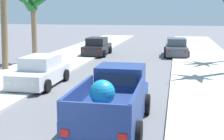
% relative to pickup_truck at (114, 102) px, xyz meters
% --- Properties ---
extents(sidewalk_left, '(4.68, 60.00, 0.12)m').
position_rel_pickup_truck_xyz_m(sidewalk_left, '(-6.73, 7.39, -0.74)').
color(sidewalk_left, '#B2AFA8').
rests_on(sidewalk_left, ground).
extents(sidewalk_right, '(4.68, 60.00, 0.12)m').
position_rel_pickup_truck_xyz_m(sidewalk_right, '(4.09, 7.39, -0.74)').
color(sidewalk_right, '#B2AFA8').
rests_on(sidewalk_right, ground).
extents(curb_left, '(0.16, 60.00, 0.10)m').
position_rel_pickup_truck_xyz_m(curb_left, '(-5.79, 7.39, -0.75)').
color(curb_left, silver).
rests_on(curb_left, ground).
extents(curb_right, '(0.16, 60.00, 0.10)m').
position_rel_pickup_truck_xyz_m(curb_right, '(3.15, 7.39, -0.75)').
color(curb_right, silver).
rests_on(curb_right, ground).
extents(pickup_truck, '(2.25, 5.23, 1.80)m').
position_rel_pickup_truck_xyz_m(pickup_truck, '(0.00, 0.00, 0.00)').
color(pickup_truck, navy).
rests_on(pickup_truck, ground).
extents(car_left_near, '(2.07, 4.28, 1.54)m').
position_rel_pickup_truck_xyz_m(car_left_near, '(-4.77, 16.49, -0.08)').
color(car_left_near, black).
rests_on(car_left_near, ground).
extents(car_right_near, '(2.04, 4.27, 1.54)m').
position_rel_pickup_truck_xyz_m(car_right_near, '(-4.81, 4.84, -0.08)').
color(car_right_near, silver).
rests_on(car_right_near, ground).
extents(car_left_far, '(2.16, 4.32, 1.54)m').
position_rel_pickup_truck_xyz_m(car_left_far, '(1.99, 17.19, -0.08)').
color(car_left_far, '#474C56').
rests_on(car_left_far, ground).
extents(palm_tree_right_fore, '(4.29, 4.00, 5.48)m').
position_rel_pickup_truck_xyz_m(palm_tree_right_fore, '(-8.38, 11.72, 3.66)').
color(palm_tree_right_fore, '#846B4C').
rests_on(palm_tree_right_fore, ground).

